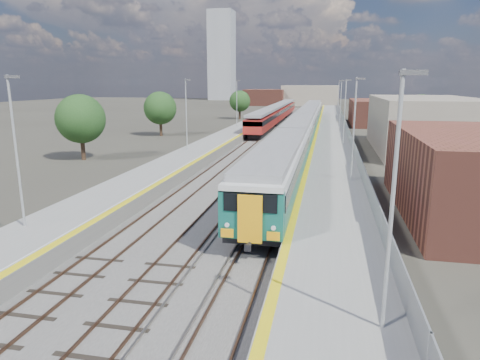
% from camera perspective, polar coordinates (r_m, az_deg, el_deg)
% --- Properties ---
extents(ground, '(320.00, 320.00, 0.00)m').
position_cam_1_polar(ground, '(60.84, 7.06, 5.10)').
color(ground, '#47443A').
rests_on(ground, ground).
extents(ballast_bed, '(10.50, 155.00, 0.06)m').
position_cam_1_polar(ballast_bed, '(63.51, 5.21, 5.50)').
color(ballast_bed, '#565451').
rests_on(ballast_bed, ground).
extents(tracks, '(8.96, 160.00, 0.17)m').
position_cam_1_polar(tracks, '(65.09, 5.91, 5.73)').
color(tracks, '#4C3323').
rests_on(tracks, ground).
extents(platform_right, '(4.70, 155.00, 8.52)m').
position_cam_1_polar(platform_right, '(63.06, 12.07, 5.68)').
color(platform_right, slate).
rests_on(platform_right, ground).
extents(platform_left, '(4.30, 155.00, 8.52)m').
position_cam_1_polar(platform_left, '(64.54, -0.82, 6.11)').
color(platform_left, slate).
rests_on(platform_left, ground).
extents(buildings, '(72.00, 185.50, 40.00)m').
position_cam_1_polar(buildings, '(150.46, 2.95, 13.87)').
color(buildings, brown).
rests_on(buildings, ground).
extents(green_train, '(3.06, 85.20, 3.37)m').
position_cam_1_polar(green_train, '(61.01, 8.58, 7.33)').
color(green_train, black).
rests_on(green_train, ground).
extents(red_train, '(2.82, 57.22, 3.56)m').
position_cam_1_polar(red_train, '(87.79, 4.94, 8.91)').
color(red_train, black).
rests_on(red_train, ground).
extents(tree_a, '(5.14, 5.14, 6.96)m').
position_cam_1_polar(tree_a, '(48.50, -20.49, 7.63)').
color(tree_a, '#382619').
rests_on(tree_a, ground).
extents(tree_b, '(5.01, 5.01, 6.79)m').
position_cam_1_polar(tree_b, '(67.64, -10.61, 9.40)').
color(tree_b, '#382619').
rests_on(tree_b, ground).
extents(tree_c, '(4.69, 4.69, 6.36)m').
position_cam_1_polar(tree_c, '(97.39, -0.03, 10.47)').
color(tree_c, '#382619').
rests_on(tree_c, ground).
extents(tree_d, '(4.48, 4.48, 6.07)m').
position_cam_1_polar(tree_d, '(84.09, 23.01, 8.95)').
color(tree_d, '#382619').
rests_on(tree_d, ground).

